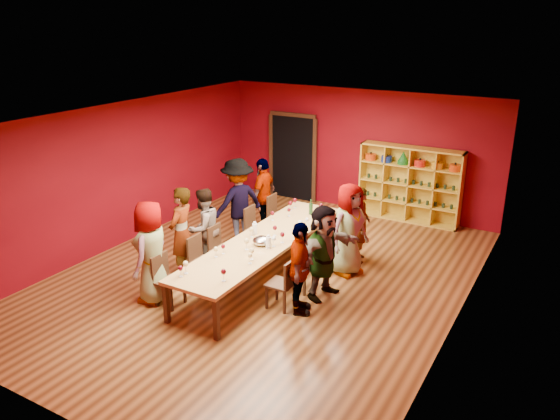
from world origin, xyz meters
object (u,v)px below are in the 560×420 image
Objects in this scene: person_right_1 at (300,269)px; person_right_2 at (324,252)px; chair_person_left_1 at (200,257)px; person_right_3 at (349,229)px; tasting_table at (264,242)px; shelving_unit at (410,180)px; chair_person_left_2 at (219,246)px; chair_person_left_3 at (254,225)px; chair_person_left_0 at (166,277)px; chair_person_right_3 at (330,245)px; wine_bottle at (311,209)px; person_right_4 at (360,224)px; chair_person_left_4 at (276,212)px; person_left_3 at (238,202)px; chair_person_right_2 at (305,265)px; person_left_0 at (151,252)px; chair_person_right_4 at (343,234)px; chair_person_right_1 at (285,281)px; spittoon_bowl at (261,241)px; person_left_4 at (263,195)px; person_left_2 at (204,228)px; person_left_1 at (181,233)px.

person_right_1 is 0.95× the size of person_right_2.
person_right_3 is (2.19, 1.70, 0.39)m from chair_person_left_1.
tasting_table is 1.88× the size of shelving_unit.
person_right_1 reaches higher than chair_person_left_1.
chair_person_left_3 is at bearing 90.00° from chair_person_left_2.
chair_person_left_3 is (0.00, 2.78, 0.00)m from chair_person_left_0.
chair_person_left_0 is 3.20m from chair_person_right_3.
person_right_1 is 1.78× the size of chair_person_right_3.
wine_bottle reaches higher than chair_person_left_2.
chair_person_left_1 is 3.21m from person_right_4.
person_right_4 is at bearing -10.83° from chair_person_left_4.
tasting_table is 2.40× the size of person_left_3.
person_right_3 is 1.36m from wine_bottle.
chair_person_left_4 is 1.00× the size of chair_person_right_2.
person_left_0 is at bearing -100.03° from chair_person_left_2.
chair_person_left_2 is 1.00× the size of chair_person_left_4.
chair_person_right_4 is (-0.27, 2.41, -0.30)m from person_right_1.
tasting_table is at bearing 137.79° from chair_person_right_1.
chair_person_left_2 is 1.04m from spittoon_bowl.
person_right_4 is (2.50, -0.42, -0.08)m from person_left_4.
chair_person_left_2 is at bearing -119.76° from wine_bottle.
person_left_3 is 2.63m from person_right_4.
chair_person_right_4 is (1.82, 0.50, 0.00)m from chair_person_left_3.
person_right_1 is (2.37, 0.87, -0.10)m from person_left_0.
chair_person_right_3 is (2.17, 1.10, -0.29)m from person_left_2.
person_right_4 reaches higher than chair_person_left_1.
tasting_table is at bearing 109.95° from spittoon_bowl.
person_left_0 is at bearing 122.79° from person_right_4.
spittoon_bowl is at bearing -91.55° from wine_bottle.
person_right_2 is (-0.12, -4.43, -0.15)m from shelving_unit.
person_right_1 is at bearing 157.66° from person_right_4.
wine_bottle is at bearing -0.79° from person_right_1.
person_left_3 is at bearing -113.90° from chair_person_left_4.
chair_person_left_0 is 2.02m from chair_person_right_1.
person_right_4 reaches higher than chair_person_left_0.
person_left_0 is 2.01× the size of chair_person_left_1.
chair_person_left_3 and chair_person_right_3 have the same top height.
person_left_1 is at bearing -98.23° from chair_person_left_4.
chair_person_left_1 is 2.74× the size of wine_bottle.
person_right_2 is at bearing 1.13° from chair_person_left_2.
person_left_0 is at bearing -124.92° from tasting_table.
chair_person_right_3 is (0.91, 0.94, -0.20)m from tasting_table.
person_left_3 reaches higher than chair_person_left_3.
person_right_1 is at bearing -28.95° from spittoon_bowl.
spittoon_bowl reaches higher than chair_person_left_4.
person_right_1 is at bearing 96.30° from person_left_0.
person_left_0 is 1.94m from spittoon_bowl.
chair_person_right_3 is 0.54m from person_right_3.
person_left_0 is 2.82m from chair_person_left_3.
person_left_3 reaches higher than person_left_1.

